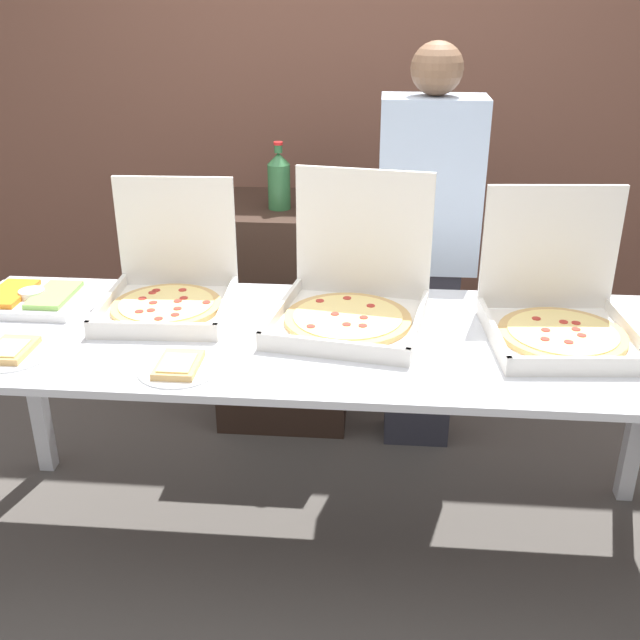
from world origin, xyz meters
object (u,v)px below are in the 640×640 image
(paper_plate_front_right, at_px, (11,351))
(veggie_tray, at_px, (33,299))
(soda_bottle, at_px, (279,180))
(soda_can_silver, at_px, (311,203))
(pizza_box_far_left, at_px, (559,312))
(paper_plate_front_center, at_px, (179,366))
(pizza_box_near_left, at_px, (352,297))
(pizza_box_near_right, at_px, (169,287))
(person_guest_plaid, at_px, (426,251))

(paper_plate_front_right, relative_size, veggie_tray, 0.71)
(soda_bottle, height_order, soda_can_silver, soda_bottle)
(paper_plate_front_right, bearing_deg, pizza_box_far_left, 9.50)
(paper_plate_front_center, height_order, soda_bottle, soda_bottle)
(pizza_box_far_left, distance_m, paper_plate_front_center, 1.19)
(soda_can_silver, bearing_deg, pizza_box_near_left, -73.16)
(pizza_box_near_left, relative_size, soda_can_silver, 4.47)
(pizza_box_far_left, distance_m, paper_plate_front_right, 1.70)
(paper_plate_front_right, xyz_separation_m, soda_can_silver, (0.82, 0.99, 0.21))
(pizza_box_near_right, xyz_separation_m, soda_can_silver, (0.43, 0.60, 0.14))
(pizza_box_near_right, distance_m, pizza_box_far_left, 1.29)
(pizza_box_near_left, xyz_separation_m, paper_plate_front_right, (-1.02, -0.34, -0.07))
(veggie_tray, height_order, person_guest_plaid, person_guest_plaid)
(pizza_box_far_left, bearing_deg, pizza_box_near_right, 170.58)
(soda_can_silver, relative_size, person_guest_plaid, 0.07)
(soda_can_silver, bearing_deg, paper_plate_front_center, -105.46)
(veggie_tray, relative_size, soda_can_silver, 2.86)
(pizza_box_far_left, relative_size, soda_can_silver, 4.00)
(soda_can_silver, bearing_deg, pizza_box_near_right, -125.89)
(paper_plate_front_center, xyz_separation_m, veggie_tray, (-0.63, 0.43, 0.01))
(pizza_box_near_right, bearing_deg, person_guest_plaid, 30.89)
(pizza_box_far_left, distance_m, veggie_tray, 1.78)
(person_guest_plaid, bearing_deg, pizza_box_near_left, 66.66)
(pizza_box_near_right, xyz_separation_m, person_guest_plaid, (0.90, 0.59, -0.04))
(paper_plate_front_center, bearing_deg, pizza_box_near_right, 107.96)
(soda_bottle, bearing_deg, pizza_box_near_left, -66.13)
(pizza_box_near_right, height_order, soda_can_silver, pizza_box_near_right)
(paper_plate_front_right, bearing_deg, person_guest_plaid, 37.19)
(pizza_box_near_right, relative_size, person_guest_plaid, 0.27)
(pizza_box_near_right, height_order, paper_plate_front_center, pizza_box_near_right)
(pizza_box_far_left, relative_size, paper_plate_front_center, 2.05)
(pizza_box_near_right, distance_m, veggie_tray, 0.49)
(pizza_box_near_right, distance_m, paper_plate_front_right, 0.55)
(pizza_box_far_left, bearing_deg, soda_can_silver, 135.83)
(pizza_box_near_right, xyz_separation_m, paper_plate_front_right, (-0.39, -0.39, -0.06))
(soda_bottle, bearing_deg, paper_plate_front_center, -96.99)
(paper_plate_front_center, relative_size, soda_bottle, 0.86)
(paper_plate_front_center, bearing_deg, soda_can_silver, 74.54)
(person_guest_plaid, bearing_deg, veggie_tray, 23.30)
(pizza_box_near_right, relative_size, veggie_tray, 1.28)
(pizza_box_near_right, distance_m, soda_can_silver, 0.75)
(paper_plate_front_center, relative_size, soda_can_silver, 1.95)
(veggie_tray, distance_m, person_guest_plaid, 1.51)
(paper_plate_front_center, distance_m, soda_can_silver, 1.10)
(soda_bottle, distance_m, person_guest_plaid, 0.68)
(pizza_box_near_right, bearing_deg, paper_plate_front_center, -74.14)
(veggie_tray, bearing_deg, person_guest_plaid, 23.30)
(soda_bottle, xyz_separation_m, soda_can_silver, (0.15, -0.12, -0.06))
(pizza_box_near_left, bearing_deg, soda_bottle, 122.85)
(pizza_box_near_right, height_order, pizza_box_far_left, pizza_box_far_left)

